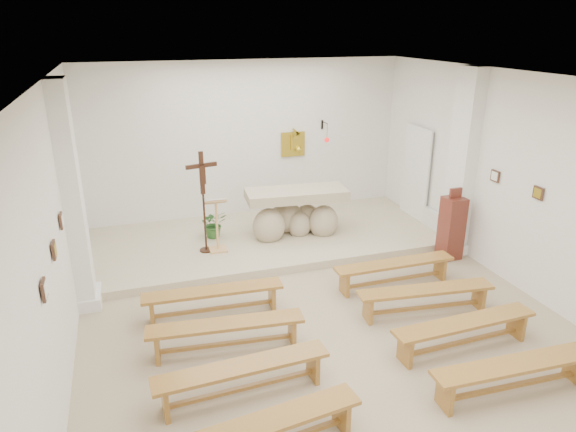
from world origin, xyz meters
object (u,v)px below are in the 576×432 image
object	(u,v)px
donation_pedestal	(451,227)
bench_left_fourth	(264,430)
bench_right_fourth	(514,371)
bench_right_third	(464,328)
bench_left_front	(213,296)
bench_left_second	(226,330)
lectern	(217,224)
crucifix_stand	(203,195)
bench_left_third	(242,373)
altar	(295,215)
bench_right_front	(394,268)
bench_right_second	(425,295)

from	to	relation	value
donation_pedestal	bench_left_fourth	size ratio (longest dim) A/B	0.65
bench_right_fourth	bench_right_third	bearing A→B (deg)	92.32
bench_left_front	bench_right_third	world-z (taller)	same
bench_left_second	bench_left_fourth	xyz separation A→B (m)	(0.00, -1.91, 0.00)
lectern	crucifix_stand	xyz separation A→B (m)	(-0.21, 0.06, 0.58)
bench_right_third	bench_left_third	bearing A→B (deg)	178.05
altar	donation_pedestal	bearing A→B (deg)	-28.67
bench_right_front	bench_right_fourth	bearing A→B (deg)	-90.20
bench_left_fourth	bench_left_front	bearing A→B (deg)	82.73
donation_pedestal	bench_right_fourth	xyz separation A→B (m)	(-1.57, -3.57, -0.28)
bench_left_second	bench_right_third	world-z (taller)	same
bench_right_front	bench_right_third	xyz separation A→B (m)	(0.00, -1.91, 0.00)
lectern	bench_right_front	distance (m)	3.32
bench_right_second	bench_right_fourth	xyz separation A→B (m)	(-0.00, -1.91, 0.00)
lectern	bench_left_front	size ratio (longest dim) A/B	0.51
bench_left_front	bench_right_second	world-z (taller)	same
bench_right_second	lectern	bearing A→B (deg)	137.75
lectern	bench_left_fourth	xyz separation A→B (m)	(-0.45, -4.90, -0.35)
bench_left_front	bench_right_fourth	xyz separation A→B (m)	(3.06, -2.87, 0.00)
bench_right_front	bench_right_fourth	xyz separation A→B (m)	(0.00, -2.87, 0.00)
crucifix_stand	bench_left_third	world-z (taller)	crucifix_stand
bench_left_fourth	bench_right_second	bearing A→B (deg)	24.71
crucifix_stand	bench_right_third	size ratio (longest dim) A/B	0.91
altar	bench_right_third	world-z (taller)	altar
bench_left_second	bench_right_third	distance (m)	3.21
altar	lectern	distance (m)	1.70
bench_right_front	bench_right_second	xyz separation A→B (m)	(0.00, -0.96, 0.00)
bench_left_front	bench_right_fourth	distance (m)	4.20
donation_pedestal	bench_left_front	distance (m)	4.69
bench_left_front	bench_right_front	distance (m)	3.06
altar	bench_right_third	bearing A→B (deg)	-72.50
lectern	bench_left_second	world-z (taller)	lectern
altar	bench_right_third	xyz separation A→B (m)	(0.96, -4.29, -0.21)
crucifix_stand	bench_right_front	distance (m)	3.63
crucifix_stand	bench_left_second	distance (m)	3.19
bench_right_third	bench_right_fourth	world-z (taller)	same
bench_right_second	bench_left_fourth	xyz separation A→B (m)	(-3.06, -1.91, 0.00)
crucifix_stand	bench_right_third	distance (m)	4.98
crucifix_stand	bench_right_second	xyz separation A→B (m)	(2.82, -3.04, -0.93)
bench_right_fourth	bench_left_second	bearing A→B (deg)	150.34
altar	crucifix_stand	xyz separation A→B (m)	(-1.87, -0.29, 0.71)
bench_right_second	bench_left_third	xyz separation A→B (m)	(-3.06, -0.96, 0.00)
altar	bench_right_second	bearing A→B (deg)	-69.06
bench_left_front	bench_left_second	bearing A→B (deg)	-86.71
bench_left_front	bench_right_third	bearing A→B (deg)	-28.69
lectern	bench_left_second	xyz separation A→B (m)	(-0.45, -2.98, -0.35)
crucifix_stand	donation_pedestal	world-z (taller)	crucifix_stand
bench_right_fourth	bench_right_front	bearing A→B (deg)	92.32
bench_left_third	altar	bearing A→B (deg)	60.81
altar	bench_left_third	world-z (taller)	altar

